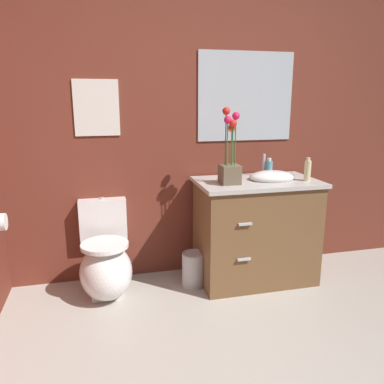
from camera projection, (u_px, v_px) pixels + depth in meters
wall_back at (222, 122)px, 3.10m from camera, size 4.68×0.05×2.50m
toilet at (106, 264)px, 2.83m from camera, size 0.38×0.59×0.69m
vanity_cabinet at (256, 229)px, 3.04m from camera, size 0.94×0.56×1.00m
flower_vase at (230, 161)px, 2.78m from camera, size 0.14×0.14×0.56m
soap_bottle at (308, 170)px, 2.91m from camera, size 0.05×0.05×0.18m
lotion_bottle at (269, 168)px, 3.09m from camera, size 0.06×0.06×0.15m
trash_bin at (194, 269)px, 2.98m from camera, size 0.18×0.18×0.27m
wall_poster at (97, 108)px, 2.81m from camera, size 0.33×0.01×0.41m
wall_mirror at (246, 97)px, 3.07m from camera, size 0.80×0.01×0.70m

